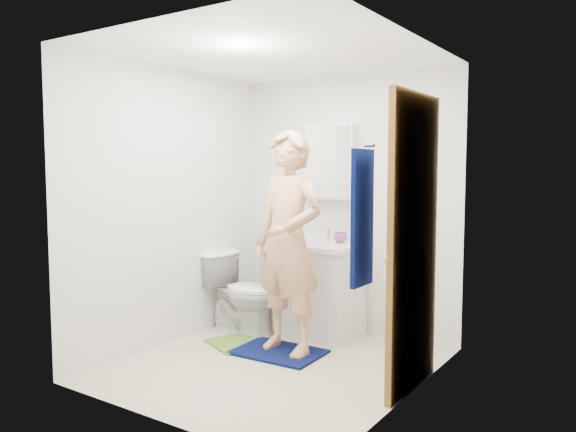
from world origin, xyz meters
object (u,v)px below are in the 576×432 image
object	(u,v)px
toothbrush_cup	(340,238)
man	(288,242)
vanity_cabinet	(318,291)
medicine_cabinet	(331,162)
soap_dispenser	(294,232)
toilet	(243,292)
towel	(362,218)

from	to	relation	value
toothbrush_cup	man	world-z (taller)	man
vanity_cabinet	medicine_cabinet	bearing A→B (deg)	90.00
toothbrush_cup	man	distance (m)	0.78
toothbrush_cup	vanity_cabinet	bearing A→B (deg)	-139.44
vanity_cabinet	soap_dispenser	xyz separation A→B (m)	(-0.24, -0.05, 0.55)
soap_dispenser	man	size ratio (longest dim) A/B	0.10
vanity_cabinet	man	distance (m)	0.84
vanity_cabinet	toilet	world-z (taller)	vanity_cabinet
vanity_cabinet	toothbrush_cup	world-z (taller)	toothbrush_cup
toilet	toothbrush_cup	bearing A→B (deg)	-55.48
medicine_cabinet	towel	distance (m)	2.11
soap_dispenser	toilet	bearing A→B (deg)	-138.57
toothbrush_cup	toilet	bearing A→B (deg)	-146.76
towel	toilet	size ratio (longest dim) A/B	1.06
toilet	medicine_cabinet	bearing A→B (deg)	-44.41
soap_dispenser	toothbrush_cup	bearing A→B (deg)	24.20
man	medicine_cabinet	bearing A→B (deg)	103.78
toothbrush_cup	man	size ratio (longest dim) A/B	0.07
medicine_cabinet	man	size ratio (longest dim) A/B	0.38
towel	soap_dispenser	bearing A→B (deg)	134.64
vanity_cabinet	toothbrush_cup	distance (m)	0.54
medicine_cabinet	soap_dispenser	world-z (taller)	medicine_cabinet
medicine_cabinet	toothbrush_cup	size ratio (longest dim) A/B	5.74
towel	toilet	world-z (taller)	towel
soap_dispenser	man	distance (m)	0.68
medicine_cabinet	toilet	world-z (taller)	medicine_cabinet
toilet	soap_dispenser	bearing A→B (deg)	-47.29
soap_dispenser	man	xyz separation A→B (m)	(0.34, -0.60, -0.01)
vanity_cabinet	toilet	size ratio (longest dim) A/B	1.06
vanity_cabinet	medicine_cabinet	world-z (taller)	medicine_cabinet
soap_dispenser	man	bearing A→B (deg)	-60.56
towel	man	bearing A→B (deg)	142.15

